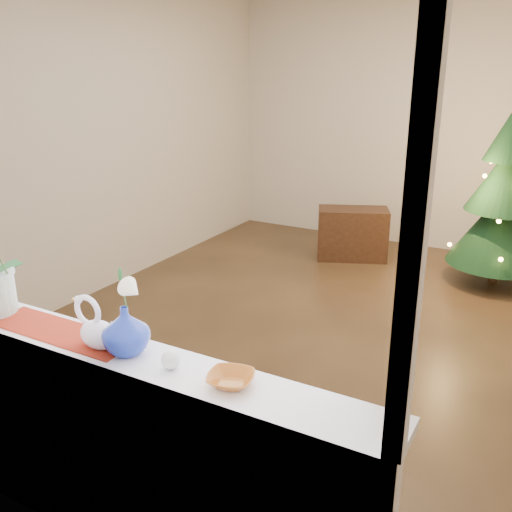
{
  "coord_description": "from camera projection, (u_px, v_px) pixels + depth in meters",
  "views": [
    {
      "loc": [
        1.4,
        -3.87,
        2.01
      ],
      "look_at": [
        0.02,
        -1.4,
        1.04
      ],
      "focal_mm": 40.0,
      "sensor_mm": 36.0,
      "label": 1
    }
  ],
  "objects": [
    {
      "name": "ground",
      "position": [
        340.0,
        330.0,
        4.49
      ],
      "size": [
        5.0,
        5.0,
        0.0
      ],
      "primitive_type": "plane",
      "color": "#322214",
      "rests_on": "ground"
    },
    {
      "name": "wall_back",
      "position": [
        431.0,
        126.0,
        6.12
      ],
      "size": [
        4.5,
        0.1,
        2.7
      ],
      "primitive_type": "cube",
      "color": "beige",
      "rests_on": "ground"
    },
    {
      "name": "wall_front",
      "position": [
        96.0,
        260.0,
        1.99
      ],
      "size": [
        4.5,
        0.1,
        2.7
      ],
      "primitive_type": "cube",
      "color": "beige",
      "rests_on": "ground"
    },
    {
      "name": "wall_left",
      "position": [
        110.0,
        139.0,
        5.09
      ],
      "size": [
        0.1,
        5.0,
        2.7
      ],
      "primitive_type": "cube",
      "color": "beige",
      "rests_on": "ground"
    },
    {
      "name": "window_apron",
      "position": [
        124.0,
        468.0,
        2.32
      ],
      "size": [
        2.2,
        0.08,
        0.88
      ],
      "primitive_type": "cube",
      "color": "white",
      "rests_on": "ground"
    },
    {
      "name": "windowsill",
      "position": [
        131.0,
        358.0,
        2.24
      ],
      "size": [
        2.2,
        0.26,
        0.04
      ],
      "primitive_type": "cube",
      "color": "white",
      "rests_on": "window_apron"
    },
    {
      "name": "window_frame",
      "position": [
        93.0,
        158.0,
        1.9
      ],
      "size": [
        2.22,
        0.06,
        1.6
      ],
      "primitive_type": null,
      "color": "white",
      "rests_on": "windowsill"
    },
    {
      "name": "runner",
      "position": [
        61.0,
        332.0,
        2.41
      ],
      "size": [
        0.7,
        0.2,
        0.01
      ],
      "primitive_type": "cube",
      "color": "maroon",
      "rests_on": "windowsill"
    },
    {
      "name": "swan",
      "position": [
        98.0,
        324.0,
        2.25
      ],
      "size": [
        0.26,
        0.18,
        0.2
      ],
      "primitive_type": null,
      "rotation": [
        0.0,
        0.0,
        0.29
      ],
      "color": "white",
      "rests_on": "windowsill"
    },
    {
      "name": "blue_vase",
      "position": [
        125.0,
        327.0,
        2.21
      ],
      "size": [
        0.26,
        0.26,
        0.23
      ],
      "primitive_type": "imported",
      "rotation": [
        0.0,
        0.0,
        -0.27
      ],
      "color": "navy",
      "rests_on": "windowsill"
    },
    {
      "name": "lily",
      "position": [
        122.0,
        279.0,
        2.14
      ],
      "size": [
        0.12,
        0.07,
        0.17
      ],
      "primitive_type": null,
      "color": "white",
      "rests_on": "blue_vase"
    },
    {
      "name": "paperweight",
      "position": [
        171.0,
        360.0,
        2.12
      ],
      "size": [
        0.07,
        0.07,
        0.07
      ],
      "primitive_type": "sphere",
      "rotation": [
        0.0,
        0.0,
        0.01
      ],
      "color": "silver",
      "rests_on": "windowsill"
    },
    {
      "name": "amber_dish",
      "position": [
        231.0,
        380.0,
        2.02
      ],
      "size": [
        0.18,
        0.18,
        0.04
      ],
      "primitive_type": "imported",
      "rotation": [
        0.0,
        0.0,
        0.27
      ],
      "color": "#A15419",
      "rests_on": "windowsill"
    },
    {
      "name": "xmas_tree",
      "position": [
        505.0,
        197.0,
        5.2
      ],
      "size": [
        1.19,
        1.19,
        1.67
      ],
      "primitive_type": null,
      "rotation": [
        0.0,
        0.0,
        -0.39
      ],
      "color": "black",
      "rests_on": "ground"
    },
    {
      "name": "side_table",
      "position": [
        352.0,
        234.0,
        6.05
      ],
      "size": [
        0.81,
        0.62,
        0.54
      ],
      "primitive_type": "cube",
      "rotation": [
        0.0,
        0.0,
        0.41
      ],
      "color": "black",
      "rests_on": "ground"
    }
  ]
}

